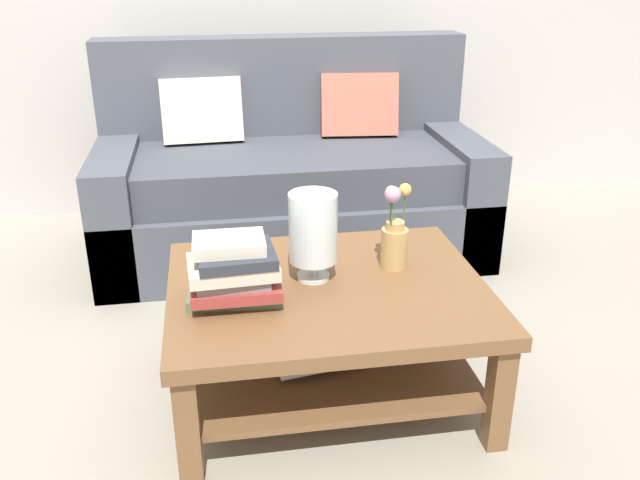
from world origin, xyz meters
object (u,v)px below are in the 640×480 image
Objects in this scene: coffee_table at (326,315)px; flower_pitcher at (394,236)px; glass_hurricane_vase at (313,230)px; couch at (291,182)px; book_stack_main at (234,272)px.

coffee_table is 3.43× the size of flower_pitcher.
coffee_table is 0.31m from glass_hurricane_vase.
couch is at bearing 100.25° from flower_pitcher.
couch is 1.79× the size of coffee_table.
book_stack_main is at bearing -168.06° from coffee_table.
coffee_table is (-0.04, -1.30, -0.05)m from couch.
glass_hurricane_vase reaches higher than coffee_table.
glass_hurricane_vase reaches higher than book_stack_main.
glass_hurricane_vase is (-0.08, -1.25, 0.25)m from couch.
coffee_table is 0.39m from book_stack_main.
flower_pitcher is (0.57, 0.16, 0.02)m from book_stack_main.
flower_pitcher is (0.22, -1.20, 0.19)m from couch.
book_stack_main reaches higher than coffee_table.
couch is 1.24m from flower_pitcher.
flower_pitcher is (0.26, 0.10, 0.24)m from coffee_table.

